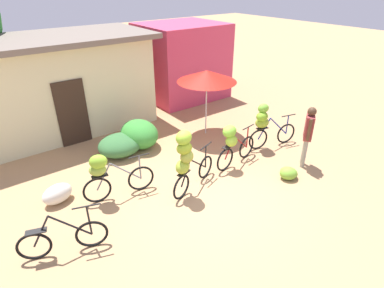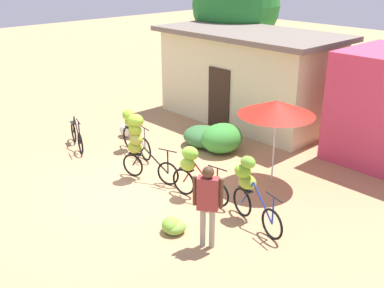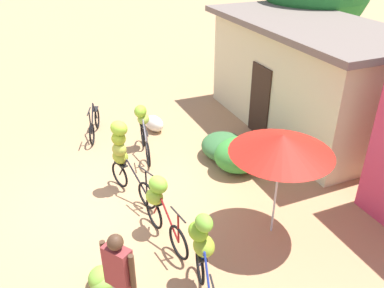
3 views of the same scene
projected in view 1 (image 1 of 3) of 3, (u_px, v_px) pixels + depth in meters
ground_plane at (203, 194)px, 7.54m from camera, size 60.00×60.00×0.00m
building_low at (55, 85)px, 10.09m from camera, size 6.30×3.20×3.04m
shop_pink at (182, 61)px, 13.06m from camera, size 3.20×2.80×2.99m
hedge_bush_front_left at (120, 145)px, 9.09m from camera, size 1.26×1.13×0.60m
hedge_bush_front_right at (139, 134)px, 9.46m from camera, size 1.08×1.29×0.84m
market_umbrella at (207, 76)px, 9.54m from camera, size 1.85×1.85×2.12m
bicycle_leftmost at (64, 239)px, 5.79m from camera, size 1.55×0.57×0.99m
bicycle_near_pile at (107, 173)px, 7.05m from camera, size 1.68×0.51×1.23m
bicycle_center_loaded at (187, 158)px, 7.11m from camera, size 1.59×0.64×1.69m
bicycle_by_shop at (233, 142)px, 8.30m from camera, size 1.61×0.49×1.25m
bicycle_rightmost at (266, 123)px, 9.20m from camera, size 1.63×0.55×1.43m
banana_pile_on_ground at (289, 173)px, 8.08m from camera, size 0.57×0.56×0.32m
produce_sack at (57, 194)px, 7.18m from camera, size 0.79×0.60×0.44m
person_vendor at (308, 131)px, 8.20m from camera, size 0.49×0.39×1.71m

